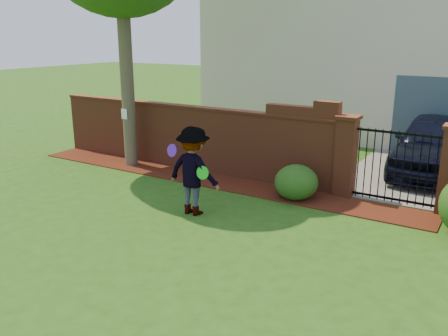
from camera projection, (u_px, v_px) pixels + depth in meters
The scene contains 13 objects.
ground at pixel (152, 233), 8.92m from camera, with size 80.00×80.00×0.01m, color #254F13.
mulch_bed at pixel (208, 179), 12.12m from camera, with size 11.10×1.08×0.03m, color #3B150A.
brick_wall at pixel (188, 136), 12.95m from camera, with size 8.70×0.31×2.16m.
pillar_left at pixel (346, 156), 10.72m from camera, with size 0.50×0.50×1.88m.
iron_gate at pixel (395, 167), 10.19m from camera, with size 1.78×0.03×1.60m.
driveway at pixel (423, 163), 13.70m from camera, with size 3.20×8.00×0.01m, color slate.
house at pixel (381, 47), 17.35m from camera, with size 12.40×6.40×6.30m.
car at pixel (432, 146), 12.37m from camera, with size 1.84×4.58×1.56m, color black.
paper_notice at pixel (124, 114), 12.94m from camera, with size 0.20×0.01×0.28m, color white.
shrub_left at pixel (296, 182), 10.62m from camera, with size 0.98×0.98×0.80m, color #184915.
man at pixel (192, 171), 9.62m from camera, with size 1.19×0.69×1.84m, color gray.
frisbee_purple at pixel (172, 150), 9.68m from camera, with size 0.27×0.27×0.02m, color #5F1FC4.
frisbee_green at pixel (203, 173), 9.32m from camera, with size 0.27×0.27×0.03m, color #1AC822.
Camera 1 is at (5.48, -6.29, 3.65)m, focal length 37.79 mm.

